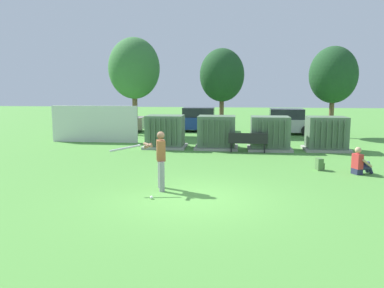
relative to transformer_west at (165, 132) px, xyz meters
name	(u,v)px	position (x,y,z in m)	size (l,w,h in m)	color
ground_plane	(193,199)	(2.37, -8.95, -0.79)	(96.00, 96.00, 0.00)	#51933D
fence_panel	(95,124)	(-4.21, 1.55, 0.21)	(4.80, 0.12, 2.00)	silver
transformer_west	(165,132)	(0.00, 0.00, 0.00)	(2.10, 1.70, 1.62)	#9E9B93
transformer_mid_west	(217,133)	(2.57, -0.04, 0.00)	(2.10, 1.70, 1.62)	#9E9B93
transformer_mid_east	(270,134)	(5.13, -0.16, 0.00)	(2.10, 1.70, 1.62)	#9E9B93
transformer_east	(326,134)	(7.81, -0.01, 0.00)	(2.10, 1.70, 1.62)	#9E9B93
park_bench	(248,141)	(4.07, -1.03, -0.25)	(1.81, 0.45, 0.92)	black
batter	(159,157)	(1.26, -8.10, 0.19)	(1.60, 0.77, 1.74)	gray
sports_ball	(151,197)	(1.24, -9.11, -0.74)	(0.09, 0.09, 0.09)	white
seated_spectator	(360,163)	(7.83, -5.24, -0.41)	(0.79, 0.66, 0.96)	#282D4C
backpack	(320,164)	(6.58, -4.72, -0.57)	(0.31, 0.35, 0.44)	#4C723F
tree_left	(134,69)	(-2.77, 4.83, 3.34)	(3.15, 3.15, 6.01)	brown
tree_center_left	(222,75)	(2.56, 6.49, 2.96)	(2.86, 2.86, 5.46)	brown
tree_center_right	(333,75)	(9.22, 5.29, 2.92)	(2.83, 2.83, 5.40)	brown
parked_car_leftmost	(113,120)	(-4.79, 6.81, -0.04)	(4.32, 2.17, 1.62)	gray
parked_car_left_of_center	(197,120)	(0.87, 7.48, -0.04)	(4.22, 1.96, 1.62)	navy
parked_car_right_of_center	(285,122)	(6.62, 6.58, -0.04)	(4.25, 2.02, 1.62)	#B2B2B7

